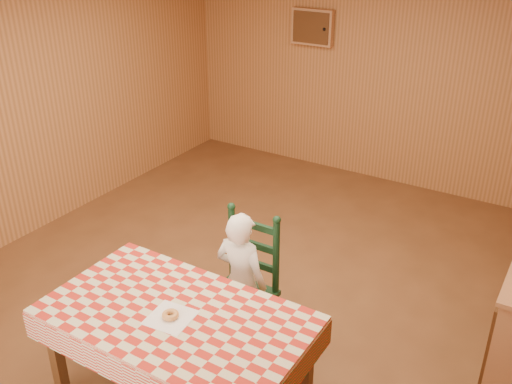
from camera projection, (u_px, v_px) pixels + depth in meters
ground at (244, 301)px, 4.84m from camera, size 6.00×6.00×0.00m
cabin_walls at (278, 75)px, 4.44m from camera, size 5.10×6.05×2.65m
dining_table at (177, 324)px, 3.51m from camera, size 1.66×0.96×0.77m
ladder_chair at (246, 285)px, 4.19m from camera, size 0.44×0.40×1.08m
seated_child at (241, 282)px, 4.12m from camera, size 0.41×0.27×1.12m
napkin at (171, 317)px, 3.43m from camera, size 0.28×0.28×0.00m
donut at (170, 315)px, 3.42m from camera, size 0.13×0.13×0.04m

